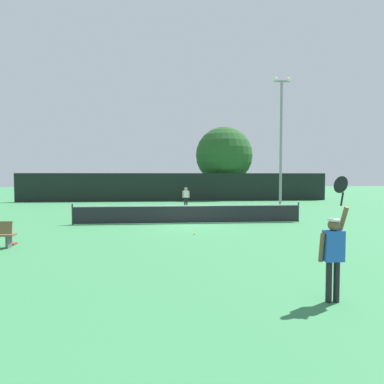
{
  "coord_description": "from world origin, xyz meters",
  "views": [
    {
      "loc": [
        -1.44,
        -17.69,
        2.52
      ],
      "look_at": [
        0.58,
        4.56,
        1.43
      ],
      "focal_mm": 31.54,
      "sensor_mm": 36.0,
      "label": 1
    }
  ],
  "objects_px": {
    "tennis_ball": "(195,234)",
    "light_pole": "(281,137)",
    "large_tree": "(224,155)",
    "spare_racket": "(13,243)",
    "player_receiving": "(186,195)",
    "parked_car_near": "(109,191)",
    "parked_car_far": "(257,190)",
    "player_serving": "(334,247)",
    "parked_car_mid": "(231,190)"
  },
  "relations": [
    {
      "from": "player_receiving",
      "to": "tennis_ball",
      "type": "relative_size",
      "value": 22.9
    },
    {
      "from": "player_receiving",
      "to": "parked_car_far",
      "type": "relative_size",
      "value": 0.36
    },
    {
      "from": "large_tree",
      "to": "parked_car_mid",
      "type": "height_order",
      "value": "large_tree"
    },
    {
      "from": "player_serving",
      "to": "parked_car_near",
      "type": "distance_m",
      "value": 34.36
    },
    {
      "from": "parked_car_far",
      "to": "spare_racket",
      "type": "bearing_deg",
      "value": -119.79
    },
    {
      "from": "tennis_ball",
      "to": "light_pole",
      "type": "xyz_separation_m",
      "value": [
        6.87,
        8.59,
        5.18
      ]
    },
    {
      "from": "parked_car_far",
      "to": "large_tree",
      "type": "bearing_deg",
      "value": -145.61
    },
    {
      "from": "large_tree",
      "to": "parked_car_near",
      "type": "xyz_separation_m",
      "value": [
        -12.87,
        2.88,
        -3.94
      ]
    },
    {
      "from": "light_pole",
      "to": "large_tree",
      "type": "xyz_separation_m",
      "value": [
        -1.45,
        13.65,
        -0.5
      ]
    },
    {
      "from": "tennis_ball",
      "to": "large_tree",
      "type": "height_order",
      "value": "large_tree"
    },
    {
      "from": "player_receiving",
      "to": "parked_car_mid",
      "type": "xyz_separation_m",
      "value": [
        6.24,
        12.26,
        -0.17
      ]
    },
    {
      "from": "player_serving",
      "to": "parked_car_far",
      "type": "xyz_separation_m",
      "value": [
        8.04,
        33.01,
        -0.33
      ]
    },
    {
      "from": "light_pole",
      "to": "parked_car_near",
      "type": "height_order",
      "value": "light_pole"
    },
    {
      "from": "player_serving",
      "to": "large_tree",
      "type": "relative_size",
      "value": 0.32
    },
    {
      "from": "light_pole",
      "to": "player_receiving",
      "type": "bearing_deg",
      "value": 148.34
    },
    {
      "from": "parked_car_mid",
      "to": "parked_car_far",
      "type": "xyz_separation_m",
      "value": [
        3.26,
        0.33,
        0.0
      ]
    },
    {
      "from": "parked_car_near",
      "to": "light_pole",
      "type": "bearing_deg",
      "value": -55.8
    },
    {
      "from": "player_receiving",
      "to": "light_pole",
      "type": "bearing_deg",
      "value": 148.34
    },
    {
      "from": "light_pole",
      "to": "large_tree",
      "type": "distance_m",
      "value": 13.74
    },
    {
      "from": "player_serving",
      "to": "player_receiving",
      "type": "height_order",
      "value": "player_serving"
    },
    {
      "from": "player_serving",
      "to": "player_receiving",
      "type": "xyz_separation_m",
      "value": [
        -1.46,
        20.42,
        -0.16
      ]
    },
    {
      "from": "parked_car_mid",
      "to": "player_receiving",
      "type": "bearing_deg",
      "value": -112.01
    },
    {
      "from": "spare_racket",
      "to": "light_pole",
      "type": "relative_size",
      "value": 0.06
    },
    {
      "from": "player_serving",
      "to": "player_receiving",
      "type": "bearing_deg",
      "value": 94.08
    },
    {
      "from": "spare_racket",
      "to": "light_pole",
      "type": "xyz_separation_m",
      "value": [
        13.73,
        9.99,
        5.2
      ]
    },
    {
      "from": "large_tree",
      "to": "parked_car_far",
      "type": "relative_size",
      "value": 1.82
    },
    {
      "from": "player_serving",
      "to": "parked_car_near",
      "type": "bearing_deg",
      "value": 105.93
    },
    {
      "from": "spare_racket",
      "to": "large_tree",
      "type": "relative_size",
      "value": 0.07
    },
    {
      "from": "player_serving",
      "to": "spare_racket",
      "type": "bearing_deg",
      "value": 143.59
    },
    {
      "from": "light_pole",
      "to": "large_tree",
      "type": "bearing_deg",
      "value": 96.05
    },
    {
      "from": "light_pole",
      "to": "parked_car_mid",
      "type": "xyz_separation_m",
      "value": [
        -0.1,
        16.17,
        -4.44
      ]
    },
    {
      "from": "parked_car_near",
      "to": "player_serving",
      "type": "bearing_deg",
      "value": -80.76
    },
    {
      "from": "spare_racket",
      "to": "large_tree",
      "type": "bearing_deg",
      "value": 62.55
    },
    {
      "from": "player_receiving",
      "to": "parked_car_far",
      "type": "bearing_deg",
      "value": -127.05
    },
    {
      "from": "tennis_ball",
      "to": "light_pole",
      "type": "height_order",
      "value": "light_pole"
    },
    {
      "from": "player_receiving",
      "to": "large_tree",
      "type": "bearing_deg",
      "value": -116.65
    },
    {
      "from": "spare_racket",
      "to": "parked_car_far",
      "type": "relative_size",
      "value": 0.12
    },
    {
      "from": "parked_car_near",
      "to": "parked_car_far",
      "type": "relative_size",
      "value": 1.02
    },
    {
      "from": "tennis_ball",
      "to": "spare_racket",
      "type": "bearing_deg",
      "value": -168.47
    },
    {
      "from": "player_serving",
      "to": "light_pole",
      "type": "xyz_separation_m",
      "value": [
        4.88,
        16.51,
        4.11
      ]
    },
    {
      "from": "player_receiving",
      "to": "parked_car_near",
      "type": "height_order",
      "value": "parked_car_near"
    },
    {
      "from": "player_serving",
      "to": "parked_car_far",
      "type": "height_order",
      "value": "player_serving"
    },
    {
      "from": "tennis_ball",
      "to": "parked_car_far",
      "type": "bearing_deg",
      "value": 68.2
    },
    {
      "from": "tennis_ball",
      "to": "parked_car_near",
      "type": "relative_size",
      "value": 0.02
    },
    {
      "from": "parked_car_mid",
      "to": "parked_car_far",
      "type": "distance_m",
      "value": 3.28
    },
    {
      "from": "player_receiving",
      "to": "tennis_ball",
      "type": "xyz_separation_m",
      "value": [
        -0.53,
        -12.5,
        -0.91
      ]
    },
    {
      "from": "player_serving",
      "to": "large_tree",
      "type": "distance_m",
      "value": 30.58
    },
    {
      "from": "player_receiving",
      "to": "parked_car_mid",
      "type": "height_order",
      "value": "parked_car_mid"
    },
    {
      "from": "large_tree",
      "to": "spare_racket",
      "type": "bearing_deg",
      "value": -117.45
    },
    {
      "from": "large_tree",
      "to": "player_serving",
      "type": "bearing_deg",
      "value": -96.5
    }
  ]
}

